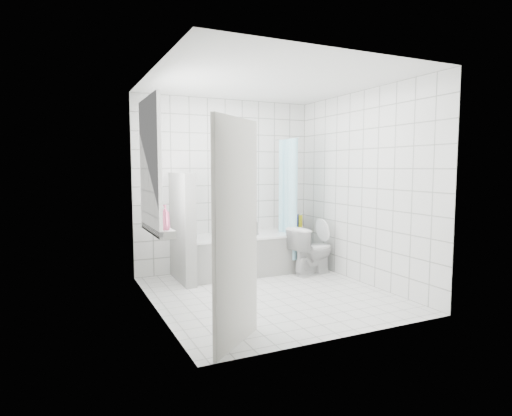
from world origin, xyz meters
TOP-DOWN VIEW (x-y plane):
  - ground at (0.00, 0.00)m, footprint 3.00×3.00m
  - ceiling at (0.00, 0.00)m, footprint 3.00×3.00m
  - wall_back at (0.00, 1.50)m, footprint 2.80×0.02m
  - wall_front at (0.00, -1.50)m, footprint 2.80×0.02m
  - wall_left at (-1.40, 0.00)m, footprint 0.02×3.00m
  - wall_right at (1.40, 0.00)m, footprint 0.02×3.00m
  - window_left at (-1.35, 0.30)m, footprint 0.01×0.90m
  - window_back at (0.10, 1.46)m, footprint 0.50×0.01m
  - window_sill at (-1.31, 0.30)m, footprint 0.18×1.02m
  - door at (-0.95, -1.22)m, footprint 0.63×0.56m
  - bathtub at (0.07, 1.12)m, footprint 1.63×0.77m
  - partition_wall at (-0.81, 1.07)m, footprint 0.15×0.85m
  - tiled_ledge at (1.15, 1.38)m, footprint 0.40×0.24m
  - toilet at (1.03, 0.65)m, footprint 0.76×0.53m
  - curtain_rod at (0.83, 1.10)m, footprint 0.02×0.80m
  - shower_curtain at (0.83, 0.97)m, footprint 0.14×0.48m
  - tub_faucet at (0.17, 1.46)m, footprint 0.18×0.06m
  - sill_bottles at (-1.30, 0.26)m, footprint 0.18×0.77m
  - ledge_bottles at (1.16, 1.35)m, footprint 0.19×0.17m

SIDE VIEW (x-z plane):
  - ground at x=0.00m, z-range 0.00..0.00m
  - tiled_ledge at x=1.15m, z-range 0.00..0.55m
  - bathtub at x=0.07m, z-range 0.00..0.58m
  - toilet at x=1.03m, z-range 0.00..0.71m
  - ledge_bottles at x=1.16m, z-range 0.54..0.80m
  - partition_wall at x=-0.81m, z-range 0.00..1.50m
  - tub_faucet at x=0.17m, z-range 0.82..0.88m
  - window_sill at x=-1.31m, z-range 0.82..0.90m
  - door at x=-0.95m, z-range 0.00..2.00m
  - sill_bottles at x=-1.30m, z-range 0.87..1.16m
  - shower_curtain at x=0.83m, z-range 0.21..1.99m
  - wall_back at x=0.00m, z-range 0.00..2.60m
  - wall_front at x=0.00m, z-range 0.00..2.60m
  - wall_left at x=-1.40m, z-range 0.00..2.60m
  - wall_right at x=1.40m, z-range 0.00..2.60m
  - window_left at x=-1.35m, z-range 0.90..2.30m
  - window_back at x=0.10m, z-range 1.70..2.20m
  - curtain_rod at x=0.83m, z-range 1.99..2.01m
  - ceiling at x=0.00m, z-range 2.60..2.60m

